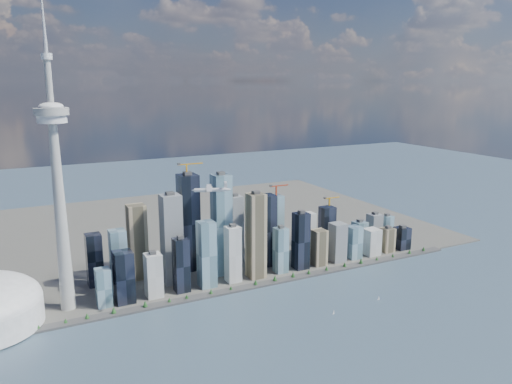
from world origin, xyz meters
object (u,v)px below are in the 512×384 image
sailboat_west (379,298)px  airplane (211,189)px  needle_tower (58,182)px  sailboat_east (334,312)px

sailboat_west → airplane: bearing=164.3°
sailboat_west → needle_tower: bearing=158.2°
needle_tower → sailboat_west: needle_tower is taller
airplane → sailboat_west: size_ratio=7.84×
airplane → sailboat_east: (189.44, -98.84, -222.97)m
airplane → sailboat_east: 308.83m
needle_tower → sailboat_west: size_ratio=67.83×
sailboat_west → sailboat_east: 110.69m
needle_tower → airplane: needle_tower is taller
sailboat_east → needle_tower: bearing=127.3°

